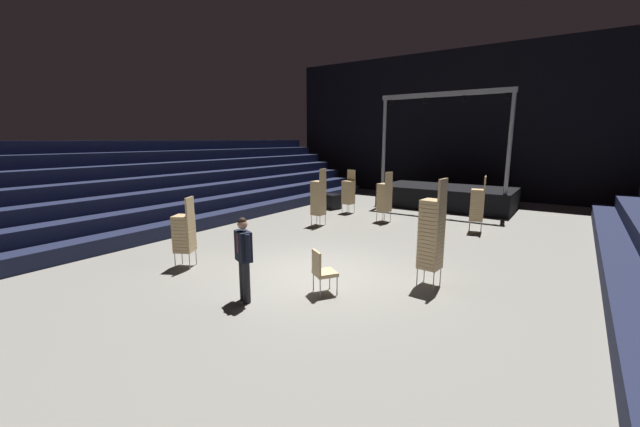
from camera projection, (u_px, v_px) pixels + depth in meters
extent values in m
cube|color=gray|center=(314.00, 275.00, 9.23)|extent=(22.00, 30.00, 0.10)
cube|color=black|center=(471.00, 124.00, 20.64)|extent=(22.00, 0.30, 8.00)
cube|color=#191E38|center=(188.00, 225.00, 13.36)|extent=(0.75, 24.00, 0.45)
cube|color=#191E38|center=(174.00, 210.00, 13.68)|extent=(0.75, 24.00, 0.45)
cube|color=#191E38|center=(161.00, 196.00, 14.01)|extent=(0.75, 24.00, 0.45)
cube|color=#191E38|center=(148.00, 183.00, 14.33)|extent=(0.75, 24.00, 0.45)
cube|color=#191E38|center=(136.00, 170.00, 14.66)|extent=(0.75, 24.00, 0.45)
cube|color=#191E38|center=(124.00, 158.00, 14.99)|extent=(0.75, 24.00, 0.45)
cube|color=#191E38|center=(113.00, 146.00, 15.31)|extent=(0.75, 24.00, 0.45)
cube|color=#191E38|center=(633.00, 312.00, 6.62)|extent=(0.75, 24.00, 0.45)
cube|color=black|center=(447.00, 197.00, 18.17)|extent=(5.94, 3.31, 0.98)
cylinder|color=#9EA0A8|center=(384.00, 143.00, 18.04)|extent=(0.16, 0.16, 4.11)
cylinder|color=#9EA0A8|center=(510.00, 143.00, 15.05)|extent=(0.16, 0.16, 4.11)
cube|color=#9EA0A8|center=(444.00, 94.00, 16.15)|extent=(5.64, 0.20, 0.20)
cylinder|color=black|center=(390.00, 103.00, 17.55)|extent=(0.18, 0.18, 0.22)
cylinder|color=black|center=(425.00, 101.00, 16.64)|extent=(0.18, 0.18, 0.22)
cylinder|color=black|center=(464.00, 98.00, 15.74)|extent=(0.18, 0.18, 0.22)
cylinder|color=black|center=(507.00, 96.00, 14.83)|extent=(0.18, 0.18, 0.22)
cylinder|color=black|center=(246.00, 283.00, 7.45)|extent=(0.15, 0.15, 0.84)
cylinder|color=black|center=(243.00, 280.00, 7.60)|extent=(0.15, 0.15, 0.84)
cube|color=silver|center=(240.00, 247.00, 7.35)|extent=(0.21, 0.17, 0.60)
cube|color=black|center=(243.00, 246.00, 7.38)|extent=(0.46, 0.37, 0.60)
cube|color=maroon|center=(238.00, 243.00, 7.31)|extent=(0.06, 0.03, 0.38)
cylinder|color=black|center=(248.00, 248.00, 7.18)|extent=(0.13, 0.13, 0.55)
cylinder|color=black|center=(239.00, 243.00, 7.58)|extent=(0.13, 0.13, 0.55)
sphere|color=tan|center=(242.00, 224.00, 7.30)|extent=(0.20, 0.20, 0.20)
sphere|color=black|center=(242.00, 222.00, 7.29)|extent=(0.16, 0.16, 0.16)
cylinder|color=#B2B5BA|center=(175.00, 261.00, 9.46)|extent=(0.02, 0.02, 0.40)
cylinder|color=#B2B5BA|center=(182.00, 256.00, 9.83)|extent=(0.02, 0.02, 0.40)
cylinder|color=#B2B5BA|center=(190.00, 262.00, 9.42)|extent=(0.02, 0.02, 0.40)
cylinder|color=#B2B5BA|center=(196.00, 257.00, 9.79)|extent=(0.02, 0.02, 0.40)
cube|color=tan|center=(185.00, 250.00, 9.58)|extent=(0.59, 0.59, 0.08)
cube|color=tan|center=(185.00, 247.00, 9.56)|extent=(0.59, 0.59, 0.08)
cube|color=tan|center=(185.00, 243.00, 9.55)|extent=(0.59, 0.59, 0.08)
cube|color=tan|center=(184.00, 240.00, 9.53)|extent=(0.59, 0.59, 0.08)
cube|color=tan|center=(184.00, 237.00, 9.52)|extent=(0.59, 0.59, 0.08)
cube|color=tan|center=(184.00, 234.00, 9.50)|extent=(0.59, 0.59, 0.08)
cube|color=tan|center=(184.00, 230.00, 9.48)|extent=(0.59, 0.59, 0.08)
cube|color=tan|center=(183.00, 227.00, 9.47)|extent=(0.59, 0.59, 0.08)
cube|color=tan|center=(183.00, 224.00, 9.45)|extent=(0.59, 0.59, 0.08)
cube|color=tan|center=(183.00, 220.00, 9.43)|extent=(0.59, 0.59, 0.08)
cube|color=tan|center=(183.00, 217.00, 9.42)|extent=(0.59, 0.59, 0.08)
cube|color=tan|center=(190.00, 206.00, 9.34)|extent=(0.23, 0.38, 0.46)
cylinder|color=#B2B5BA|center=(311.00, 220.00, 14.24)|extent=(0.02, 0.02, 0.40)
cylinder|color=#B2B5BA|center=(317.00, 219.00, 14.56)|extent=(0.02, 0.02, 0.40)
cylinder|color=#B2B5BA|center=(320.00, 221.00, 14.04)|extent=(0.02, 0.02, 0.40)
cylinder|color=#B2B5BA|center=(325.00, 220.00, 14.36)|extent=(0.02, 0.02, 0.40)
cube|color=tan|center=(318.00, 214.00, 14.25)|extent=(0.46, 0.46, 0.08)
cube|color=tan|center=(318.00, 211.00, 14.24)|extent=(0.46, 0.46, 0.08)
cube|color=tan|center=(318.00, 209.00, 14.22)|extent=(0.46, 0.46, 0.08)
cube|color=tan|center=(318.00, 207.00, 14.20)|extent=(0.46, 0.46, 0.08)
cube|color=tan|center=(318.00, 205.00, 14.19)|extent=(0.46, 0.46, 0.08)
cube|color=tan|center=(318.00, 203.00, 14.17)|extent=(0.46, 0.46, 0.08)
cube|color=tan|center=(318.00, 200.00, 14.15)|extent=(0.46, 0.46, 0.08)
cube|color=tan|center=(318.00, 198.00, 14.14)|extent=(0.46, 0.46, 0.08)
cube|color=tan|center=(318.00, 196.00, 14.12)|extent=(0.46, 0.46, 0.08)
cube|color=tan|center=(318.00, 194.00, 14.11)|extent=(0.46, 0.46, 0.08)
cube|color=tan|center=(318.00, 191.00, 14.09)|extent=(0.46, 0.46, 0.08)
cube|color=tan|center=(318.00, 189.00, 14.07)|extent=(0.46, 0.46, 0.08)
cube|color=tan|center=(318.00, 187.00, 14.06)|extent=(0.46, 0.46, 0.08)
cube|color=tan|center=(318.00, 184.00, 14.04)|extent=(0.46, 0.46, 0.08)
cube|color=tan|center=(318.00, 182.00, 14.02)|extent=(0.46, 0.46, 0.08)
cube|color=tan|center=(323.00, 175.00, 13.87)|extent=(0.07, 0.41, 0.46)
cylinder|color=#B2B5BA|center=(469.00, 227.00, 13.17)|extent=(0.02, 0.02, 0.40)
cylinder|color=#B2B5BA|center=(470.00, 225.00, 13.51)|extent=(0.02, 0.02, 0.40)
cylinder|color=#B2B5BA|center=(481.00, 228.00, 13.02)|extent=(0.02, 0.02, 0.40)
cylinder|color=#B2B5BA|center=(481.00, 226.00, 13.35)|extent=(0.02, 0.02, 0.40)
cube|color=tan|center=(476.00, 219.00, 13.22)|extent=(0.51, 0.51, 0.08)
cube|color=tan|center=(476.00, 217.00, 13.20)|extent=(0.51, 0.51, 0.08)
cube|color=tan|center=(476.00, 215.00, 13.18)|extent=(0.51, 0.51, 0.08)
cube|color=tan|center=(476.00, 212.00, 13.17)|extent=(0.51, 0.51, 0.08)
cube|color=tan|center=(477.00, 210.00, 13.15)|extent=(0.51, 0.51, 0.08)
cube|color=tan|center=(477.00, 208.00, 13.14)|extent=(0.51, 0.51, 0.08)
cube|color=tan|center=(477.00, 205.00, 13.12)|extent=(0.51, 0.51, 0.08)
cube|color=tan|center=(477.00, 203.00, 13.10)|extent=(0.51, 0.51, 0.08)
cube|color=tan|center=(477.00, 200.00, 13.09)|extent=(0.51, 0.51, 0.08)
cube|color=tan|center=(478.00, 198.00, 13.07)|extent=(0.51, 0.51, 0.08)
cube|color=tan|center=(478.00, 195.00, 13.05)|extent=(0.51, 0.51, 0.08)
cube|color=tan|center=(478.00, 193.00, 13.04)|extent=(0.51, 0.51, 0.08)
cube|color=tan|center=(478.00, 191.00, 13.02)|extent=(0.51, 0.51, 0.08)
cube|color=tan|center=(485.00, 183.00, 12.89)|extent=(0.11, 0.41, 0.46)
cylinder|color=#B2B5BA|center=(377.00, 216.00, 14.99)|extent=(0.02, 0.02, 0.40)
cylinder|color=#B2B5BA|center=(383.00, 215.00, 15.24)|extent=(0.02, 0.02, 0.40)
cylinder|color=#B2B5BA|center=(384.00, 218.00, 14.71)|extent=(0.02, 0.02, 0.40)
cylinder|color=#B2B5BA|center=(390.00, 216.00, 14.96)|extent=(0.02, 0.02, 0.40)
cube|color=tan|center=(384.00, 210.00, 14.93)|extent=(0.54, 0.54, 0.08)
cube|color=tan|center=(384.00, 208.00, 14.91)|extent=(0.54, 0.54, 0.08)
cube|color=tan|center=(384.00, 206.00, 14.89)|extent=(0.54, 0.54, 0.08)
cube|color=tan|center=(384.00, 204.00, 14.88)|extent=(0.54, 0.54, 0.08)
cube|color=tan|center=(384.00, 202.00, 14.86)|extent=(0.54, 0.54, 0.08)
cube|color=tan|center=(384.00, 200.00, 14.84)|extent=(0.54, 0.54, 0.08)
cube|color=tan|center=(384.00, 198.00, 14.83)|extent=(0.54, 0.54, 0.08)
cube|color=tan|center=(384.00, 195.00, 14.81)|extent=(0.54, 0.54, 0.08)
cube|color=tan|center=(384.00, 193.00, 14.79)|extent=(0.54, 0.54, 0.08)
cube|color=tan|center=(384.00, 191.00, 14.78)|extent=(0.54, 0.54, 0.08)
cube|color=tan|center=(385.00, 189.00, 14.76)|extent=(0.54, 0.54, 0.08)
cube|color=tan|center=(385.00, 187.00, 14.75)|extent=(0.54, 0.54, 0.08)
cube|color=tan|center=(385.00, 185.00, 14.73)|extent=(0.54, 0.54, 0.08)
cube|color=tan|center=(389.00, 178.00, 14.53)|extent=(0.15, 0.40, 0.46)
cylinder|color=#B2B5BA|center=(417.00, 277.00, 8.36)|extent=(0.02, 0.02, 0.40)
cylinder|color=#B2B5BA|center=(424.00, 273.00, 8.65)|extent=(0.02, 0.02, 0.40)
cylinder|color=#B2B5BA|center=(434.00, 281.00, 8.12)|extent=(0.02, 0.02, 0.40)
cylinder|color=#B2B5BA|center=(440.00, 276.00, 8.41)|extent=(0.02, 0.02, 0.40)
cube|color=tan|center=(429.00, 266.00, 8.34)|extent=(0.48, 0.48, 0.08)
cube|color=tan|center=(430.00, 263.00, 8.32)|extent=(0.48, 0.48, 0.08)
cube|color=tan|center=(430.00, 259.00, 8.30)|extent=(0.48, 0.48, 0.08)
cube|color=tan|center=(430.00, 255.00, 8.29)|extent=(0.48, 0.48, 0.08)
cube|color=tan|center=(430.00, 251.00, 8.27)|extent=(0.48, 0.48, 0.08)
cube|color=tan|center=(430.00, 248.00, 8.26)|extent=(0.48, 0.48, 0.08)
cube|color=tan|center=(431.00, 244.00, 8.24)|extent=(0.48, 0.48, 0.08)
cube|color=tan|center=(431.00, 240.00, 8.22)|extent=(0.48, 0.48, 0.08)
cube|color=tan|center=(431.00, 236.00, 8.21)|extent=(0.48, 0.48, 0.08)
cube|color=tan|center=(431.00, 233.00, 8.19)|extent=(0.48, 0.48, 0.08)
cube|color=tan|center=(432.00, 229.00, 8.17)|extent=(0.48, 0.48, 0.08)
cube|color=tan|center=(432.00, 225.00, 8.16)|extent=(0.48, 0.48, 0.08)
cube|color=tan|center=(432.00, 221.00, 8.14)|extent=(0.48, 0.48, 0.08)
cube|color=tan|center=(432.00, 217.00, 8.12)|extent=(0.48, 0.48, 0.08)
cube|color=tan|center=(432.00, 213.00, 8.11)|extent=(0.48, 0.48, 0.08)
cube|color=tan|center=(433.00, 209.00, 8.09)|extent=(0.48, 0.48, 0.08)
cube|color=tan|center=(433.00, 206.00, 8.08)|extent=(0.48, 0.48, 0.08)
cube|color=tan|center=(433.00, 202.00, 8.06)|extent=(0.48, 0.48, 0.08)
cube|color=tan|center=(443.00, 190.00, 7.89)|extent=(0.09, 0.41, 0.46)
cylinder|color=#B2B5BA|center=(349.00, 209.00, 16.45)|extent=(0.02, 0.02, 0.40)
cylinder|color=#B2B5BA|center=(342.00, 208.00, 16.69)|extent=(0.02, 0.02, 0.40)
cylinder|color=#B2B5BA|center=(354.00, 208.00, 16.73)|extent=(0.02, 0.02, 0.40)
cylinder|color=#B2B5BA|center=(347.00, 207.00, 16.98)|extent=(0.02, 0.02, 0.40)
cube|color=tan|center=(348.00, 203.00, 16.67)|extent=(0.49, 0.49, 0.08)
cube|color=tan|center=(348.00, 201.00, 16.65)|extent=(0.49, 0.49, 0.08)
cube|color=tan|center=(348.00, 199.00, 16.63)|extent=(0.49, 0.49, 0.08)
cube|color=tan|center=(348.00, 197.00, 16.62)|extent=(0.49, 0.49, 0.08)
cube|color=tan|center=(348.00, 195.00, 16.60)|extent=(0.49, 0.49, 0.08)
cube|color=tan|center=(348.00, 193.00, 16.58)|extent=(0.49, 0.49, 0.08)
cube|color=tan|center=(348.00, 191.00, 16.57)|extent=(0.49, 0.49, 0.08)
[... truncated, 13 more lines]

